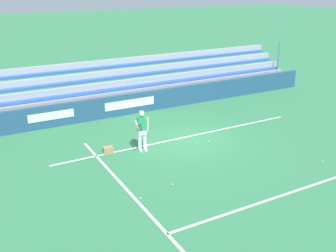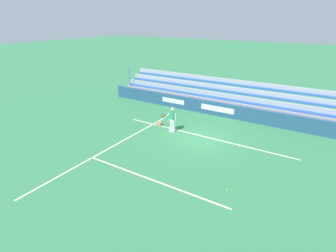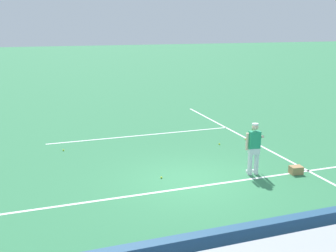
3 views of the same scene
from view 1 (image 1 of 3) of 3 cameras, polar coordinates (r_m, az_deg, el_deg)
The scene contains 12 objects.
ground_plane at distance 17.50m, azimuth 2.97°, elevation -2.25°, with size 160.00×160.00×0.00m, color #337A4C.
court_baseline_white at distance 17.90m, azimuth 2.13°, elevation -1.70°, with size 12.00×0.10×0.01m, color white.
court_sideline_white at distance 12.61m, azimuth -3.49°, elevation -11.87°, with size 0.10×12.00×0.01m, color white.
court_service_line_white at distance 13.64m, azimuth 15.41°, elevation -9.96°, with size 8.22×0.10×0.01m, color white.
back_wall_sponsor_board at distance 21.31m, azimuth -3.86°, elevation 3.48°, with size 22.58×0.25×1.10m.
bleacher_stand at distance 22.87m, azimuth -5.82°, elevation 5.07°, with size 21.45×2.40×2.95m.
tennis_player at distance 16.29m, azimuth -3.79°, elevation -0.65°, with size 0.69×0.96×1.71m.
ball_box_cardboard at distance 16.49m, azimuth -8.68°, elevation -3.44°, with size 0.40×0.30×0.26m, color #A87F51.
tennis_ball_far_left at distance 13.10m, azimuth -4.04°, elevation -10.40°, with size 0.07×0.07×0.07m, color #CCE533.
tennis_ball_far_right at distance 16.66m, azimuth 21.48°, elevation -4.83°, with size 0.07×0.07×0.07m, color #CCE533.
tennis_ball_midcourt at distance 13.86m, azimuth 0.64°, elevation -8.50°, with size 0.07×0.07×0.07m, color #CCE533.
tennis_ball_near_player at distance 17.51m, azimuth 5.90°, elevation -2.20°, with size 0.07×0.07×0.07m, color #CCE533.
Camera 1 is at (8.61, 13.68, 6.73)m, focal length 42.00 mm.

